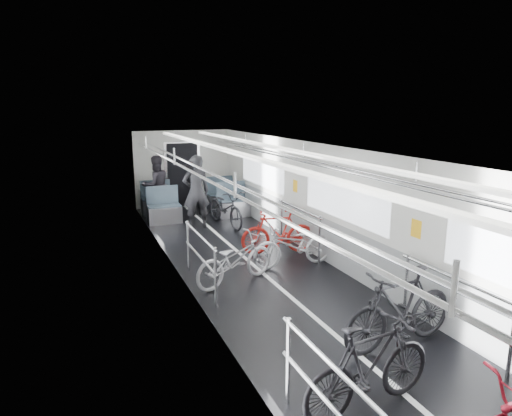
# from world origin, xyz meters

# --- Properties ---
(car_shell) EXTENTS (3.02, 14.01, 2.41)m
(car_shell) POSITION_xyz_m (0.00, 1.78, 1.13)
(car_shell) COLOR black
(car_shell) RESTS_ON ground
(bike_left_mid) EXTENTS (1.72, 0.66, 1.01)m
(bike_left_mid) POSITION_xyz_m (-0.54, -3.71, 0.50)
(bike_left_mid) COLOR black
(bike_left_mid) RESTS_ON floor
(bike_left_far) EXTENTS (1.81, 1.15, 0.90)m
(bike_left_far) POSITION_xyz_m (-0.65, 0.16, 0.45)
(bike_left_far) COLOR #ABABB0
(bike_left_far) RESTS_ON floor
(bike_right_near) EXTENTS (1.85, 0.65, 1.09)m
(bike_right_near) POSITION_xyz_m (0.62, -2.76, 0.55)
(bike_right_near) COLOR black
(bike_right_near) RESTS_ON floor
(bike_right_mid) EXTENTS (1.71, 0.62, 0.89)m
(bike_right_mid) POSITION_xyz_m (0.72, 0.55, 0.45)
(bike_right_mid) COLOR #B2B3B7
(bike_right_mid) RESTS_ON floor
(bike_right_far) EXTENTS (1.69, 0.76, 0.98)m
(bike_right_far) POSITION_xyz_m (0.78, 1.41, 0.49)
(bike_right_far) COLOR #A11913
(bike_right_far) RESTS_ON floor
(bike_aisle) EXTENTS (0.92, 1.96, 0.99)m
(bike_aisle) POSITION_xyz_m (0.47, 4.07, 0.50)
(bike_aisle) COLOR black
(bike_aisle) RESTS_ON floor
(person_standing) EXTENTS (0.72, 0.49, 1.93)m
(person_standing) POSITION_xyz_m (-0.30, 4.17, 0.96)
(person_standing) COLOR black
(person_standing) RESTS_ON floor
(person_seated) EXTENTS (0.98, 0.85, 1.75)m
(person_seated) POSITION_xyz_m (-1.01, 6.04, 0.88)
(person_seated) COLOR #2B272E
(person_seated) RESTS_ON floor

